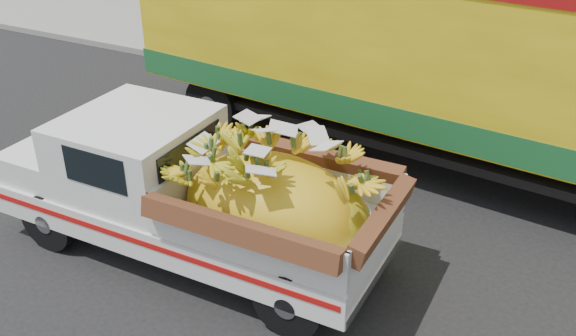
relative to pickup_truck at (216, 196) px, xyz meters
The scene contains 5 objects.
ground 1.50m from the pickup_truck, 32.24° to the right, with size 100.00×100.00×0.00m, color black.
curb 6.46m from the pickup_truck, 81.38° to the left, with size 60.00×0.25×0.15m, color gray.
sidewalk 8.53m from the pickup_truck, 83.51° to the left, with size 60.00×4.00×0.14m, color gray.
pickup_truck is the anchor object (origin of this frame).
semi_trailer 4.67m from the pickup_truck, 58.84° to the left, with size 12.04×3.70×3.80m.
Camera 1 is at (3.07, -5.14, 5.16)m, focal length 40.00 mm.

